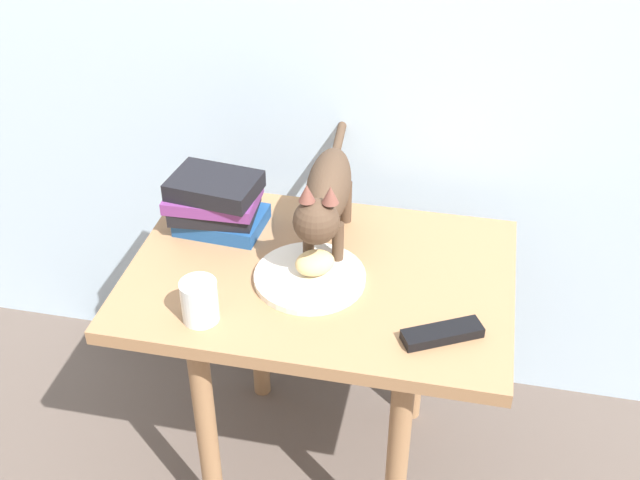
{
  "coord_description": "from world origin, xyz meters",
  "views": [
    {
      "loc": [
        0.27,
        -1.26,
        1.59
      ],
      "look_at": [
        0.0,
        0.0,
        0.67
      ],
      "focal_mm": 45.12,
      "sensor_mm": 36.0,
      "label": 1
    }
  ],
  "objects_px": {
    "cat": "(327,194)",
    "tv_remote": "(442,333)",
    "plate": "(310,277)",
    "side_table": "(320,306)",
    "book_stack": "(216,203)",
    "bread_roll": "(315,263)",
    "candle_jar": "(200,303)"
  },
  "relations": [
    {
      "from": "side_table",
      "to": "plate",
      "type": "distance_m",
      "value": 0.1
    },
    {
      "from": "side_table",
      "to": "book_stack",
      "type": "xyz_separation_m",
      "value": [
        -0.25,
        0.11,
        0.15
      ]
    },
    {
      "from": "cat",
      "to": "tv_remote",
      "type": "xyz_separation_m",
      "value": [
        0.26,
        -0.23,
        -0.12
      ]
    },
    {
      "from": "bread_roll",
      "to": "candle_jar",
      "type": "bearing_deg",
      "value": -138.44
    },
    {
      "from": "side_table",
      "to": "book_stack",
      "type": "height_order",
      "value": "book_stack"
    },
    {
      "from": "bread_roll",
      "to": "tv_remote",
      "type": "height_order",
      "value": "bread_roll"
    },
    {
      "from": "tv_remote",
      "to": "plate",
      "type": "bearing_deg",
      "value": 128.93
    },
    {
      "from": "side_table",
      "to": "plate",
      "type": "relative_size",
      "value": 3.47
    },
    {
      "from": "cat",
      "to": "tv_remote",
      "type": "relative_size",
      "value": 3.19
    },
    {
      "from": "plate",
      "to": "candle_jar",
      "type": "height_order",
      "value": "candle_jar"
    },
    {
      "from": "plate",
      "to": "cat",
      "type": "height_order",
      "value": "cat"
    },
    {
      "from": "plate",
      "to": "book_stack",
      "type": "bearing_deg",
      "value": 149.36
    },
    {
      "from": "cat",
      "to": "side_table",
      "type": "bearing_deg",
      "value": -87.19
    },
    {
      "from": "bread_roll",
      "to": "cat",
      "type": "height_order",
      "value": "cat"
    },
    {
      "from": "cat",
      "to": "tv_remote",
      "type": "distance_m",
      "value": 0.37
    },
    {
      "from": "bread_roll",
      "to": "book_stack",
      "type": "relative_size",
      "value": 0.39
    },
    {
      "from": "bread_roll",
      "to": "book_stack",
      "type": "distance_m",
      "value": 0.28
    },
    {
      "from": "plate",
      "to": "book_stack",
      "type": "height_order",
      "value": "book_stack"
    },
    {
      "from": "bread_roll",
      "to": "book_stack",
      "type": "xyz_separation_m",
      "value": [
        -0.25,
        0.13,
        0.02
      ]
    },
    {
      "from": "plate",
      "to": "book_stack",
      "type": "relative_size",
      "value": 1.09
    },
    {
      "from": "candle_jar",
      "to": "tv_remote",
      "type": "distance_m",
      "value": 0.45
    },
    {
      "from": "side_table",
      "to": "candle_jar",
      "type": "distance_m",
      "value": 0.29
    },
    {
      "from": "side_table",
      "to": "candle_jar",
      "type": "height_order",
      "value": "candle_jar"
    },
    {
      "from": "cat",
      "to": "plate",
      "type": "bearing_deg",
      "value": -95.07
    },
    {
      "from": "plate",
      "to": "bread_roll",
      "type": "xyz_separation_m",
      "value": [
        0.01,
        0.01,
        0.03
      ]
    },
    {
      "from": "plate",
      "to": "book_stack",
      "type": "distance_m",
      "value": 0.28
    },
    {
      "from": "cat",
      "to": "book_stack",
      "type": "height_order",
      "value": "cat"
    },
    {
      "from": "book_stack",
      "to": "candle_jar",
      "type": "xyz_separation_m",
      "value": [
        0.06,
        -0.3,
        -0.03
      ]
    },
    {
      "from": "cat",
      "to": "tv_remote",
      "type": "height_order",
      "value": "cat"
    },
    {
      "from": "side_table",
      "to": "tv_remote",
      "type": "xyz_separation_m",
      "value": [
        0.26,
        -0.15,
        0.1
      ]
    },
    {
      "from": "book_stack",
      "to": "plate",
      "type": "bearing_deg",
      "value": -30.64
    },
    {
      "from": "book_stack",
      "to": "tv_remote",
      "type": "relative_size",
      "value": 1.37
    }
  ]
}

